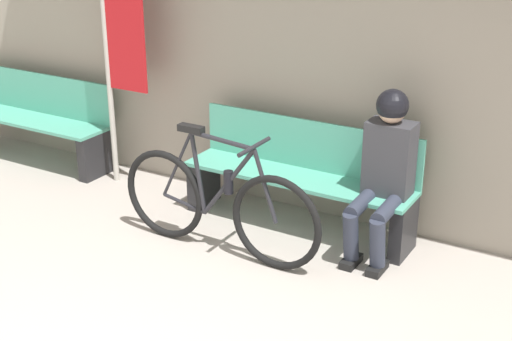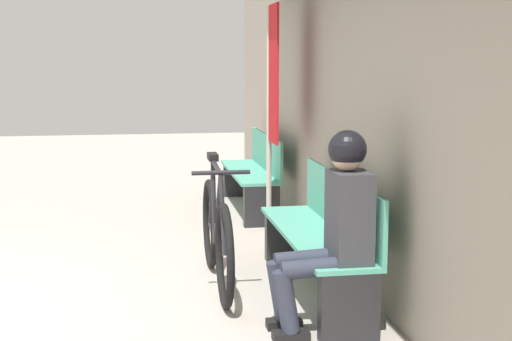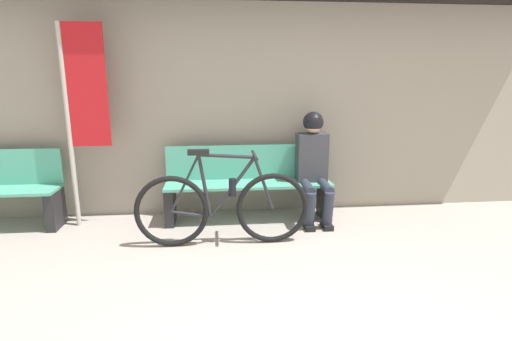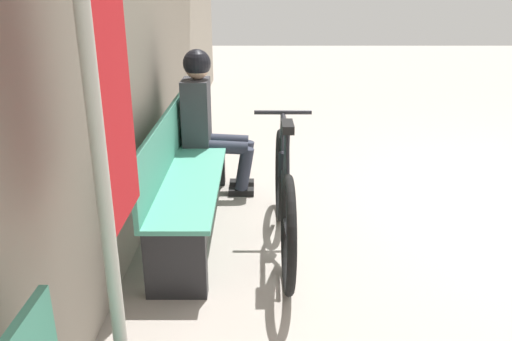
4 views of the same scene
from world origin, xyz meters
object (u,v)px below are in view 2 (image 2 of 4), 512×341
Objects in this scene: bicycle at (216,234)px; park_bench_far at (254,174)px; park_bench_near at (321,237)px; person_seated at (335,218)px; banner_pole at (272,91)px.

park_bench_far is (-2.64, 0.71, 0.02)m from bicycle.
park_bench_far is (-2.95, -0.00, -0.00)m from park_bench_near.
person_seated is (1.04, 0.60, 0.32)m from bicycle.
person_seated reaches higher than park_bench_far.
person_seated is 3.69m from park_bench_far.
banner_pole reaches higher than bicycle.
banner_pole is (-2.48, 0.08, 0.66)m from person_seated.
park_bench_near is 2.00m from banner_pole.
park_bench_near is at bearing 0.03° from park_bench_far.
park_bench_near is 0.79m from person_seated.
bicycle is 1.36× the size of person_seated.
bicycle reaches higher than park_bench_near.
park_bench_far is at bearing 165.02° from bicycle.
park_bench_near is at bearing 171.67° from person_seated.
park_bench_near is 2.95m from park_bench_far.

